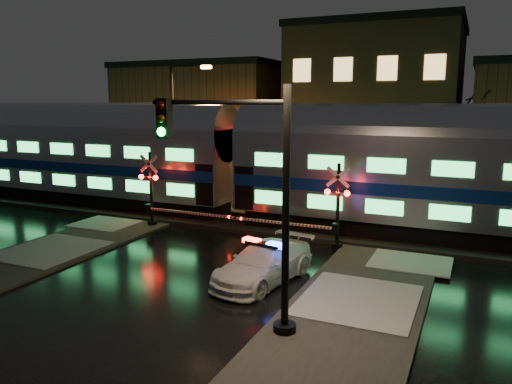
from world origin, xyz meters
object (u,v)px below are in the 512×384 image
at_px(police_car, 264,263).
at_px(crossing_signal_right, 329,214).
at_px(traffic_light, 249,204).
at_px(crossing_signal_left, 156,197).
at_px(streetlight, 177,122).

distance_m(police_car, crossing_signal_right, 4.90).
height_order(police_car, traffic_light, traffic_light).
xyz_separation_m(crossing_signal_right, crossing_signal_left, (-8.81, 0.00, 0.03)).
xyz_separation_m(traffic_light, streetlight, (-11.95, 14.97, 1.38)).
bearing_deg(traffic_light, crossing_signal_left, 148.39).
bearing_deg(crossing_signal_left, police_car, -31.07).
bearing_deg(crossing_signal_left, traffic_light, -42.83).
distance_m(crossing_signal_right, streetlight, 14.02).
distance_m(crossing_signal_left, traffic_light, 12.33).
distance_m(police_car, streetlight, 16.34).
height_order(crossing_signal_left, traffic_light, traffic_light).
relative_size(traffic_light, streetlight, 0.78).
bearing_deg(crossing_signal_left, crossing_signal_right, -0.01).
bearing_deg(crossing_signal_right, traffic_light, -89.19).
relative_size(crossing_signal_left, traffic_light, 0.80).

